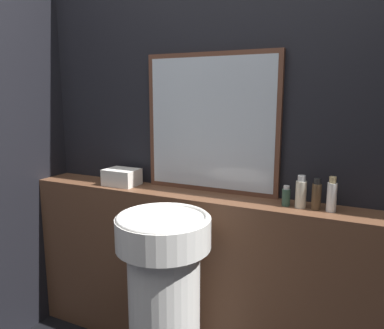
% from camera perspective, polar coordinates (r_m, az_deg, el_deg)
% --- Properties ---
extents(wall_back, '(8.00, 0.06, 2.50)m').
position_cam_1_polar(wall_back, '(2.10, 3.81, 4.09)').
color(wall_back, black).
rests_on(wall_back, ground_plane).
extents(vanity_counter, '(2.22, 0.24, 0.95)m').
position_cam_1_polar(vanity_counter, '(2.19, 2.01, -16.83)').
color(vanity_counter, brown).
rests_on(vanity_counter, ground_plane).
extents(pedestal_sink, '(0.43, 0.43, 0.96)m').
position_cam_1_polar(pedestal_sink, '(1.86, -4.24, -20.56)').
color(pedestal_sink, white).
rests_on(pedestal_sink, ground_plane).
extents(mirror, '(0.77, 0.03, 0.76)m').
position_cam_1_polar(mirror, '(2.05, 2.90, 6.24)').
color(mirror, '#563323').
rests_on(mirror, vanity_counter).
extents(towel_stack, '(0.20, 0.15, 0.10)m').
position_cam_1_polar(towel_stack, '(2.28, -10.64, -1.89)').
color(towel_stack, silver).
rests_on(towel_stack, vanity_counter).
extents(shampoo_bottle, '(0.04, 0.04, 0.10)m').
position_cam_1_polar(shampoo_bottle, '(1.88, 14.14, -4.75)').
color(shampoo_bottle, '#2D4C3D').
rests_on(shampoo_bottle, vanity_counter).
extents(conditioner_bottle, '(0.05, 0.05, 0.16)m').
position_cam_1_polar(conditioner_bottle, '(1.86, 16.27, -4.16)').
color(conditioner_bottle, beige).
rests_on(conditioner_bottle, vanity_counter).
extents(lotion_bottle, '(0.04, 0.04, 0.15)m').
position_cam_1_polar(lotion_bottle, '(1.86, 18.43, -4.46)').
color(lotion_bottle, '#4C3823').
rests_on(lotion_bottle, vanity_counter).
extents(body_wash_bottle, '(0.04, 0.04, 0.17)m').
position_cam_1_polar(body_wash_bottle, '(1.85, 20.53, -4.45)').
color(body_wash_bottle, white).
rests_on(body_wash_bottle, vanity_counter).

